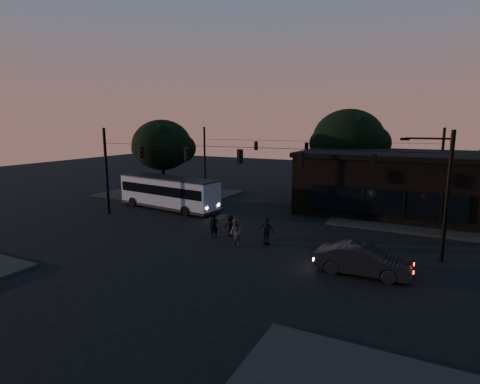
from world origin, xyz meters
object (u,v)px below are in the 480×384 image
at_px(pedestrian_a, 214,226).
at_px(pedestrian_b, 236,232).
at_px(pedestrian_d, 230,226).
at_px(bus, 168,191).
at_px(car, 363,260).
at_px(building, 390,182).
at_px(pedestrian_c, 267,231).

height_order(pedestrian_a, pedestrian_b, pedestrian_b).
bearing_deg(pedestrian_d, bus, -18.36).
bearing_deg(car, building, -0.32).
bearing_deg(bus, pedestrian_a, -27.24).
xyz_separation_m(bus, car, (18.68, -7.99, -0.89)).
distance_m(building, pedestrian_b, 16.89).
bearing_deg(car, pedestrian_a, 77.40).
xyz_separation_m(pedestrian_a, pedestrian_d, (0.88, 0.77, -0.07)).
relative_size(car, pedestrian_d, 3.10).
bearing_deg(bus, building, 31.36).
bearing_deg(pedestrian_b, car, 25.20).
relative_size(car, pedestrian_b, 2.68).
bearing_deg(bus, pedestrian_d, -21.11).
distance_m(car, pedestrian_b, 8.20).
xyz_separation_m(car, pedestrian_b, (-8.11, 1.19, 0.10)).
relative_size(car, pedestrian_c, 2.54).
height_order(building, car, building).
relative_size(building, pedestrian_d, 9.98).
relative_size(pedestrian_b, pedestrian_c, 0.95).
height_order(pedestrian_a, pedestrian_d, pedestrian_a).
height_order(pedestrian_c, pedestrian_d, pedestrian_c).
bearing_deg(pedestrian_d, pedestrian_b, 138.27).
height_order(car, pedestrian_d, car).
distance_m(pedestrian_c, pedestrian_d, 3.07).
relative_size(bus, pedestrian_d, 7.02).
bearing_deg(pedestrian_b, pedestrian_d, 161.20).
relative_size(bus, pedestrian_a, 6.41).
relative_size(pedestrian_c, pedestrian_d, 1.22).
xyz_separation_m(bus, pedestrian_a, (8.42, -5.92, -0.83)).
distance_m(pedestrian_a, pedestrian_b, 2.33).
bearing_deg(pedestrian_c, bus, -13.67).
xyz_separation_m(building, pedestrian_c, (-6.15, -13.76, -1.77)).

